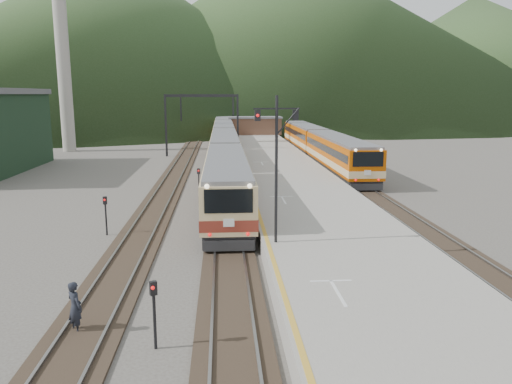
{
  "coord_description": "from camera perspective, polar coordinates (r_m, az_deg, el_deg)",
  "views": [
    {
      "loc": [
        -0.29,
        -10.58,
        8.01
      ],
      "look_at": [
        1.8,
        19.88,
        2.0
      ],
      "focal_mm": 35.0,
      "sensor_mm": 36.0,
      "label": 1
    }
  ],
  "objects": [
    {
      "name": "gantry_near",
      "position": [
        65.67,
        -6.22,
        8.96
      ],
      "size": [
        9.55,
        0.25,
        8.0
      ],
      "color": "black",
      "rests_on": "ground"
    },
    {
      "name": "hill_b",
      "position": [
        244.26,
        3.41,
        18.05
      ],
      "size": [
        220.0,
        220.0,
        75.0
      ],
      "primitive_type": "cone",
      "color": "#2A441D",
      "rests_on": "ground"
    },
    {
      "name": "signal_mast",
      "position": [
        23.29,
        2.35,
        4.3
      ],
      "size": [
        2.19,
        0.48,
        6.95
      ],
      "color": "black",
      "rests_on": "platform"
    },
    {
      "name": "gantry_far",
      "position": [
        90.64,
        -5.61,
        9.55
      ],
      "size": [
        9.55,
        0.25,
        8.0
      ],
      "color": "black",
      "rests_on": "ground"
    },
    {
      "name": "hill_c",
      "position": [
        247.19,
        23.35,
        14.2
      ],
      "size": [
        160.0,
        160.0,
        50.0
      ],
      "primitive_type": "cone",
      "color": "#2A441D",
      "rests_on": "ground"
    },
    {
      "name": "short_signal_b",
      "position": [
        39.57,
        -6.56,
        1.54
      ],
      "size": [
        0.26,
        0.23,
        2.27
      ],
      "color": "black",
      "rests_on": "ground"
    },
    {
      "name": "second_train",
      "position": [
        61.6,
        7.17,
        5.54
      ],
      "size": [
        3.06,
        41.67,
        3.74
      ],
      "color": "#B94B02",
      "rests_on": "track_second"
    },
    {
      "name": "short_signal_a",
      "position": [
        16.4,
        -11.57,
        -12.62
      ],
      "size": [
        0.27,
        0.23,
        2.27
      ],
      "color": "black",
      "rests_on": "ground"
    },
    {
      "name": "track_second",
      "position": [
        52.53,
        9.11,
        2.3
      ],
      "size": [
        2.6,
        200.0,
        0.23
      ],
      "color": "black",
      "rests_on": "ground"
    },
    {
      "name": "smokestack",
      "position": [
        76.08,
        -21.31,
        15.68
      ],
      "size": [
        1.8,
        1.8,
        30.0
      ],
      "primitive_type": "cylinder",
      "color": "#9E998E",
      "rests_on": "ground"
    },
    {
      "name": "short_signal_c",
      "position": [
        29.82,
        -16.81,
        -2.03
      ],
      "size": [
        0.23,
        0.18,
        2.27
      ],
      "color": "black",
      "rests_on": "ground"
    },
    {
      "name": "track_main",
      "position": [
        51.2,
        -3.55,
        2.19
      ],
      "size": [
        2.6,
        200.0,
        0.23
      ],
      "color": "black",
      "rests_on": "ground"
    },
    {
      "name": "track_far",
      "position": [
        51.41,
        -9.13,
        2.11
      ],
      "size": [
        2.6,
        200.0,
        0.23
      ],
      "color": "black",
      "rests_on": "ground"
    },
    {
      "name": "worker",
      "position": [
        18.38,
        -19.98,
        -12.28
      ],
      "size": [
        0.78,
        0.78,
        1.83
      ],
      "primitive_type": "imported",
      "rotation": [
        0.0,
        0.0,
        2.36
      ],
      "color": "black",
      "rests_on": "ground"
    },
    {
      "name": "hill_a",
      "position": [
        205.65,
        -15.72,
        16.87
      ],
      "size": [
        180.0,
        180.0,
        60.0
      ],
      "primitive_type": "cone",
      "color": "#2A441D",
      "rests_on": "ground"
    },
    {
      "name": "station_shed",
      "position": [
        88.94,
        -0.11,
        7.63
      ],
      "size": [
        9.4,
        4.4,
        3.1
      ],
      "color": "brown",
      "rests_on": "platform"
    },
    {
      "name": "platform",
      "position": [
        49.5,
        2.96,
        2.4
      ],
      "size": [
        8.0,
        100.0,
        1.0
      ],
      "primitive_type": "cube",
      "color": "gray",
      "rests_on": "ground"
    },
    {
      "name": "main_train",
      "position": [
        64.52,
        -3.66,
        5.79
      ],
      "size": [
        2.93,
        80.43,
        3.58
      ],
      "color": "#D4B881",
      "rests_on": "track_main"
    }
  ]
}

